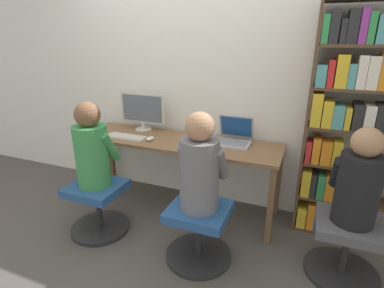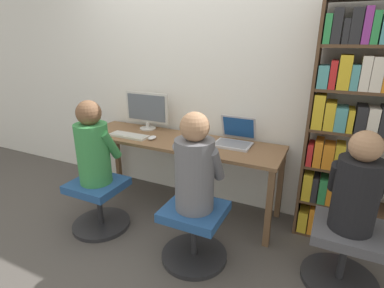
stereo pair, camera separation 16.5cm
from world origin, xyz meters
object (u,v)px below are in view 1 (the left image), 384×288
at_px(keyboard, 126,137).
at_px(person_at_monitor, 92,149).
at_px(person_at_laptop, 200,167).
at_px(office_chair_side, 346,246).
at_px(office_chair_right, 199,231).
at_px(person_near_shelf, 359,182).
at_px(desktop_monitor, 142,111).
at_px(laptop, 233,138).
at_px(bookshelf, 349,128).
at_px(office_chair_left, 98,205).

distance_m(keyboard, person_at_monitor, 0.50).
distance_m(person_at_laptop, office_chair_side, 1.20).
relative_size(person_at_laptop, office_chair_side, 1.41).
bearing_deg(office_chair_right, person_near_shelf, 12.36).
bearing_deg(office_chair_right, desktop_monitor, 139.28).
xyz_separation_m(desktop_monitor, person_at_laptop, (0.95, -0.81, -0.15)).
bearing_deg(laptop, office_chair_right, -93.74).
height_order(laptop, bookshelf, bookshelf).
bearing_deg(office_chair_left, person_at_laptop, -0.24).
relative_size(office_chair_right, office_chair_side, 1.00).
relative_size(laptop, person_near_shelf, 0.49).
relative_size(office_chair_left, bookshelf, 0.27).
relative_size(desktop_monitor, office_chair_left, 0.97).
bearing_deg(bookshelf, person_at_monitor, -158.73).
xyz_separation_m(office_chair_right, office_chair_side, (1.05, 0.22, 0.00)).
bearing_deg(laptop, office_chair_side, -28.41).
xyz_separation_m(bookshelf, office_chair_side, (0.05, -0.55, -0.73)).
height_order(person_at_monitor, person_at_laptop, person_at_laptop).
bearing_deg(desktop_monitor, person_at_monitor, -91.18).
xyz_separation_m(desktop_monitor, office_chair_side, (1.99, -0.59, -0.69)).
distance_m(office_chair_left, office_chair_side, 2.02).
height_order(laptop, office_chair_side, laptop).
height_order(laptop, keyboard, laptop).
xyz_separation_m(keyboard, office_chair_left, (0.00, -0.50, -0.49)).
bearing_deg(laptop, keyboard, -165.95).
relative_size(bookshelf, person_near_shelf, 2.85).
bearing_deg(person_at_laptop, keyboard, 152.42).
height_order(desktop_monitor, person_near_shelf, person_near_shelf).
bearing_deg(bookshelf, keyboard, -172.23).
bearing_deg(office_chair_right, laptop, 86.26).
xyz_separation_m(laptop, person_at_laptop, (-0.05, -0.76, 0.01)).
xyz_separation_m(laptop, person_at_monitor, (-1.01, -0.75, 0.01)).
distance_m(bookshelf, person_near_shelf, 0.59).
bearing_deg(laptop, bookshelf, 0.82).
height_order(office_chair_right, bookshelf, bookshelf).
bearing_deg(keyboard, office_chair_right, -27.83).
relative_size(laptop, bookshelf, 0.17).
height_order(office_chair_left, person_at_monitor, person_at_monitor).
distance_m(person_at_laptop, bookshelf, 1.27).
bearing_deg(person_at_monitor, office_chair_right, -0.85).
height_order(office_chair_left, person_at_laptop, person_at_laptop).
relative_size(office_chair_right, person_near_shelf, 0.77).
bearing_deg(person_at_monitor, office_chair_left, -90.00).
xyz_separation_m(person_at_monitor, office_chair_side, (2.01, 0.21, -0.54)).
distance_m(desktop_monitor, office_chair_side, 2.19).
bearing_deg(office_chair_side, office_chair_right, -167.89).
relative_size(keyboard, office_chair_side, 0.77).
bearing_deg(keyboard, desktop_monitor, 86.82).
distance_m(person_at_monitor, person_near_shelf, 2.02).
height_order(person_at_laptop, bookshelf, bookshelf).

